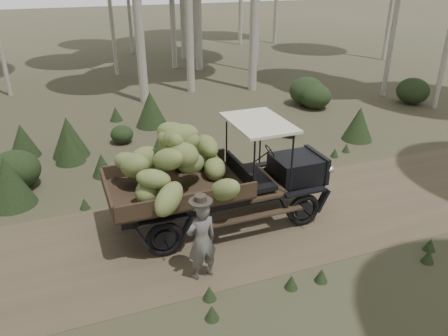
{
  "coord_description": "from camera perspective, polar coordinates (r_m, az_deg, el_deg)",
  "views": [
    {
      "loc": [
        -4.02,
        -8.2,
        5.77
      ],
      "look_at": [
        -0.79,
        0.39,
        1.42
      ],
      "focal_mm": 35.0,
      "sensor_mm": 36.0,
      "label": 1
    }
  ],
  "objects": [
    {
      "name": "ground",
      "position": [
        10.8,
        4.67,
        -7.03
      ],
      "size": [
        120.0,
        120.0,
        0.0
      ],
      "primitive_type": "plane",
      "color": "#473D2B",
      "rests_on": "ground"
    },
    {
      "name": "dirt_track",
      "position": [
        10.8,
        4.67,
        -7.02
      ],
      "size": [
        70.0,
        4.0,
        0.01
      ],
      "primitive_type": "cube",
      "color": "brown",
      "rests_on": "ground"
    },
    {
      "name": "undergrowth",
      "position": [
        12.14,
        -3.09,
        -0.14
      ],
      "size": [
        23.77,
        20.79,
        1.37
      ],
      "color": "#233319",
      "rests_on": "ground"
    },
    {
      "name": "banana_truck",
      "position": [
        9.93,
        -3.36,
        0.35
      ],
      "size": [
        5.43,
        2.78,
        2.75
      ],
      "rotation": [
        0.0,
        0.0,
        0.01
      ],
      "color": "black",
      "rests_on": "ground"
    },
    {
      "name": "farmer",
      "position": [
        8.59,
        -2.94,
        -9.34
      ],
      "size": [
        0.69,
        0.53,
        1.87
      ],
      "rotation": [
        0.0,
        0.0,
        3.31
      ],
      "color": "#575450",
      "rests_on": "ground"
    }
  ]
}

